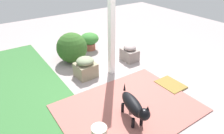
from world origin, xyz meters
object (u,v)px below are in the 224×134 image
at_px(doormat, 171,85).
at_px(dog, 134,106).
at_px(porch_pillar, 111,18).
at_px(stone_planter_mid, 85,67).
at_px(stone_planter_nearest, 130,53).
at_px(terracotta_pot_broad, 90,40).
at_px(round_shrub, 72,48).

bearing_deg(doormat, dog, 105.52).
distance_m(porch_pillar, stone_planter_mid, 1.22).
bearing_deg(dog, stone_planter_nearest, -37.08).
bearing_deg(doormat, terracotta_pot_broad, 10.89).
height_order(stone_planter_mid, doormat, stone_planter_mid).
height_order(porch_pillar, dog, porch_pillar).
height_order(round_shrub, dog, round_shrub).
relative_size(stone_planter_nearest, terracotta_pot_broad, 0.85).
relative_size(stone_planter_nearest, dog, 0.56).
bearing_deg(terracotta_pot_broad, stone_planter_nearest, -156.53).
xyz_separation_m(stone_planter_mid, round_shrub, (0.83, -0.07, 0.15)).
xyz_separation_m(terracotta_pot_broad, doormat, (-2.59, -0.50, -0.28)).
bearing_deg(dog, stone_planter_mid, -1.17).
height_order(round_shrub, terracotta_pot_broad, round_shrub).
xyz_separation_m(terracotta_pot_broad, dog, (-2.97, 0.84, 0.03)).
xyz_separation_m(stone_planter_mid, dog, (-1.71, 0.03, 0.09)).
bearing_deg(terracotta_pot_broad, round_shrub, 120.19).
xyz_separation_m(stone_planter_mid, doormat, (-1.34, -1.30, -0.22)).
height_order(round_shrub, doormat, round_shrub).
bearing_deg(round_shrub, dog, 177.60).
relative_size(terracotta_pot_broad, dog, 0.66).
bearing_deg(dog, doormat, -74.48).
distance_m(round_shrub, dog, 2.54).
bearing_deg(stone_planter_nearest, stone_planter_mid, 93.31).
bearing_deg(stone_planter_nearest, doormat, 179.47).
relative_size(porch_pillar, dog, 3.25).
height_order(stone_planter_mid, terracotta_pot_broad, terracotta_pot_broad).
bearing_deg(stone_planter_mid, round_shrub, -4.94).
bearing_deg(stone_planter_nearest, round_shrub, 58.73).
relative_size(round_shrub, terracotta_pot_broad, 1.46).
distance_m(round_shrub, terracotta_pot_broad, 0.85).
bearing_deg(terracotta_pot_broad, dog, 164.23).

